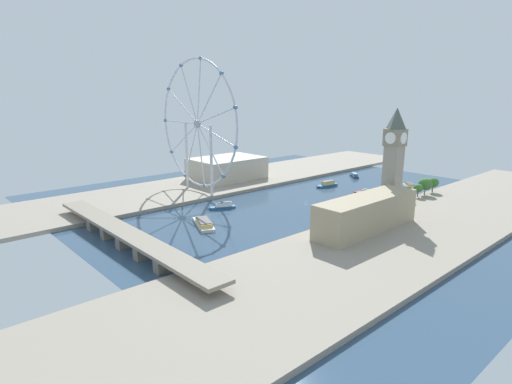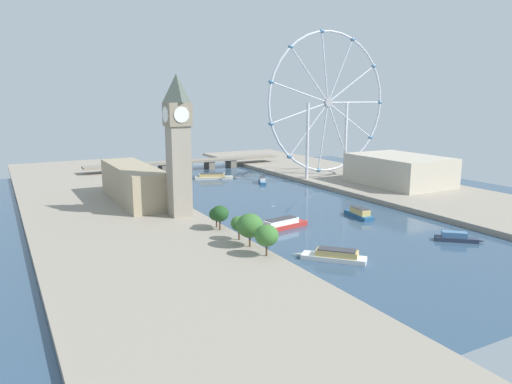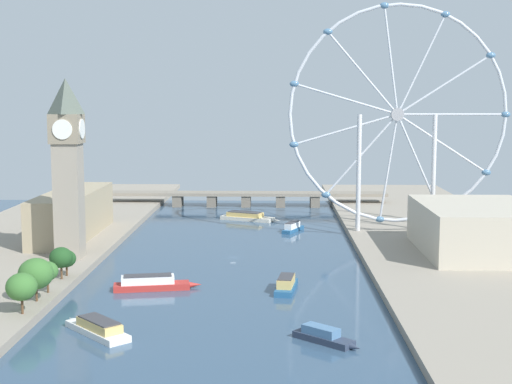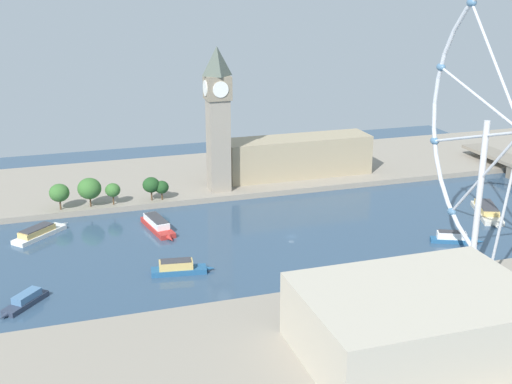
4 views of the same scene
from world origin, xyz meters
name	(u,v)px [view 1 (image 1 of 4)]	position (x,y,z in m)	size (l,w,h in m)	color
ground_plane	(306,201)	(0.00, 0.00, 0.00)	(373.86, 373.86, 0.00)	#334C66
riverbank_left	(421,228)	(-101.93, 0.00, 1.50)	(90.00, 520.00, 3.00)	gray
riverbank_right	(231,181)	(101.93, 0.00, 1.50)	(90.00, 520.00, 3.00)	gray
clock_tower	(394,159)	(-69.16, -15.76, 42.93)	(13.55, 13.55, 76.52)	gray
parliament_block	(366,213)	(-81.87, 34.54, 14.17)	(22.00, 84.61, 22.35)	tan
tree_row_embankment	(422,186)	(-61.75, -78.01, 11.66)	(11.75, 59.30, 14.81)	#513823
ferris_wheel	(197,125)	(80.96, 52.62, 62.23)	(112.55, 3.20, 115.75)	silver
riverside_hall	(227,168)	(108.78, -0.64, 13.69)	(49.57, 70.51, 21.37)	#BCB29E
river_bridge	(128,236)	(0.00, 159.61, 6.76)	(185.86, 14.81, 9.40)	gray
tour_boat_0	(372,194)	(-27.51, -56.71, 2.36)	(33.19, 12.22, 5.57)	#B22D28
tour_boat_1	(223,206)	(28.71, 66.46, 2.20)	(12.63, 22.76, 5.35)	#235684
tour_boat_2	(204,223)	(2.60, 103.06, 2.07)	(36.25, 20.86, 4.96)	beige
tour_boat_3	(354,175)	(32.92, -115.55, 1.84)	(19.54, 17.65, 4.55)	#2D384C
tour_boat_4	(327,184)	(22.96, -57.03, 2.32)	(9.40, 26.11, 5.71)	#235684
tour_boat_5	(410,186)	(-35.11, -109.85, 2.06)	(24.98, 26.24, 5.00)	white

